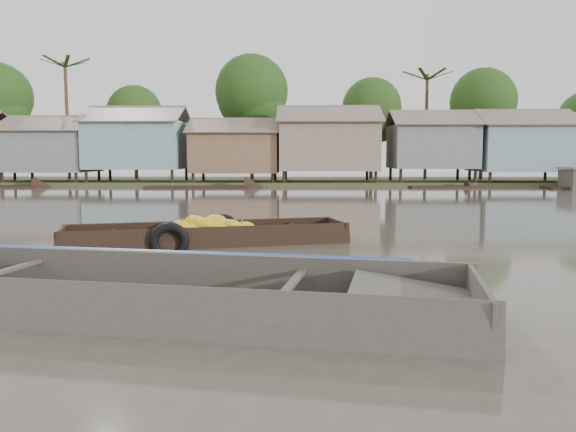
{
  "coord_description": "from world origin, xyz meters",
  "views": [
    {
      "loc": [
        0.55,
        -8.99,
        1.9
      ],
      "look_at": [
        0.33,
        1.5,
        0.8
      ],
      "focal_mm": 35.0,
      "sensor_mm": 36.0,
      "label": 1
    }
  ],
  "objects": [
    {
      "name": "ground",
      "position": [
        0.0,
        0.0,
        0.0
      ],
      "size": [
        120.0,
        120.0,
        0.0
      ],
      "primitive_type": "plane",
      "color": "#474036",
      "rests_on": "ground"
    },
    {
      "name": "riverbank",
      "position": [
        3.03,
        31.86,
        3.07
      ],
      "size": [
        120.0,
        12.47,
        10.22
      ],
      "color": "#384723",
      "rests_on": "ground"
    },
    {
      "name": "banana_boat",
      "position": [
        -1.56,
        3.2,
        0.19
      ],
      "size": [
        6.34,
        3.11,
        0.86
      ],
      "rotation": [
        0.0,
        0.0,
        0.28
      ],
      "color": "black",
      "rests_on": "ground"
    },
    {
      "name": "distant_boats",
      "position": [
        13.19,
        24.12,
        0.21
      ],
      "size": [
        49.18,
        15.66,
        1.38
      ],
      "color": "black",
      "rests_on": "ground"
    },
    {
      "name": "viewer_boat",
      "position": [
        -1.51,
        -2.08,
        0.08
      ],
      "size": [
        8.79,
        3.65,
        0.69
      ],
      "rotation": [
        0.0,
        0.0,
        -0.17
      ],
      "color": "#403B36",
      "rests_on": "ground"
    }
  ]
}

